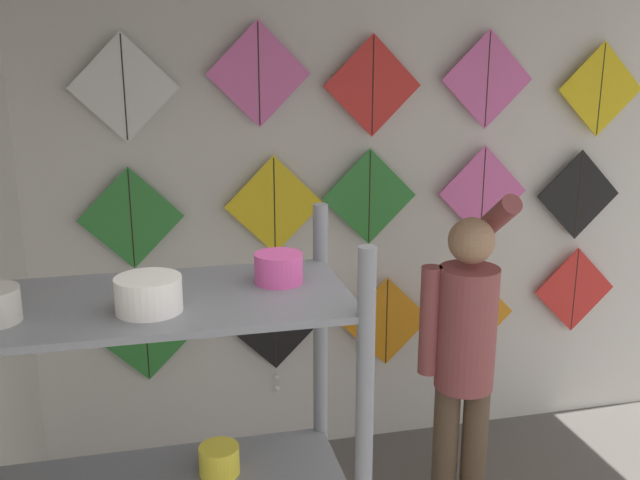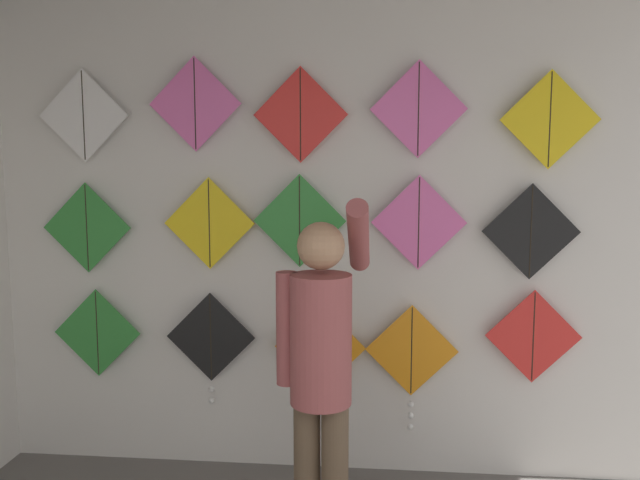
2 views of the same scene
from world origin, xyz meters
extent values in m
cube|color=silver|center=(0.00, 3.51, 1.40)|extent=(4.52, 0.06, 2.80)
cylinder|color=#9E4C4C|center=(0.16, 2.55, 1.06)|extent=(0.27, 0.27, 0.58)
sphere|color=tan|center=(0.16, 2.55, 1.48)|extent=(0.21, 0.21, 0.21)
cylinder|color=#9E4C4C|center=(0.00, 2.60, 1.10)|extent=(0.10, 0.10, 0.52)
cylinder|color=#9E4C4C|center=(0.32, 2.71, 1.50)|extent=(0.10, 0.48, 0.38)
cube|color=#338C38|center=(-1.29, 3.42, 0.82)|extent=(0.54, 0.01, 0.54)
cylinder|color=black|center=(-1.29, 3.42, 0.82)|extent=(0.01, 0.01, 0.51)
cube|color=black|center=(-0.58, 3.42, 0.81)|extent=(0.54, 0.01, 0.54)
cylinder|color=black|center=(-0.58, 3.42, 0.81)|extent=(0.01, 0.01, 0.51)
sphere|color=white|center=(-0.58, 3.41, 0.49)|extent=(0.04, 0.04, 0.04)
sphere|color=white|center=(-0.58, 3.41, 0.42)|extent=(0.04, 0.04, 0.04)
cube|color=orange|center=(0.07, 3.42, 0.77)|extent=(0.54, 0.01, 0.54)
cylinder|color=black|center=(0.07, 3.42, 0.77)|extent=(0.01, 0.01, 0.51)
cube|color=orange|center=(0.61, 3.42, 0.76)|extent=(0.54, 0.01, 0.54)
cylinder|color=black|center=(0.61, 3.42, 0.76)|extent=(0.01, 0.01, 0.51)
sphere|color=white|center=(0.61, 3.41, 0.44)|extent=(0.04, 0.04, 0.04)
sphere|color=white|center=(0.61, 3.41, 0.37)|extent=(0.04, 0.04, 0.04)
sphere|color=white|center=(0.61, 3.41, 0.30)|extent=(0.04, 0.04, 0.04)
cube|color=red|center=(1.29, 3.42, 0.86)|extent=(0.54, 0.01, 0.54)
cylinder|color=black|center=(1.29, 3.42, 0.86)|extent=(0.01, 0.01, 0.51)
cube|color=#338C38|center=(-1.32, 3.42, 1.46)|extent=(0.54, 0.01, 0.54)
cylinder|color=black|center=(-1.32, 3.42, 1.46)|extent=(0.01, 0.01, 0.51)
cube|color=yellow|center=(-0.58, 3.42, 1.49)|extent=(0.54, 0.01, 0.54)
cylinder|color=black|center=(-0.58, 3.42, 1.49)|extent=(0.01, 0.01, 0.51)
cube|color=#338C38|center=(-0.05, 3.42, 1.51)|extent=(0.54, 0.01, 0.54)
cylinder|color=black|center=(-0.05, 3.42, 1.51)|extent=(0.01, 0.01, 0.51)
cube|color=pink|center=(0.63, 3.42, 1.51)|extent=(0.54, 0.01, 0.54)
cylinder|color=black|center=(0.63, 3.42, 1.51)|extent=(0.01, 0.01, 0.51)
cube|color=black|center=(1.25, 3.42, 1.46)|extent=(0.54, 0.01, 0.54)
cylinder|color=black|center=(1.25, 3.42, 1.46)|extent=(0.01, 0.01, 0.51)
cube|color=white|center=(-1.31, 3.42, 2.12)|extent=(0.54, 0.01, 0.54)
cylinder|color=black|center=(-1.31, 3.42, 2.12)|extent=(0.01, 0.01, 0.51)
cube|color=pink|center=(-0.65, 3.42, 2.18)|extent=(0.54, 0.01, 0.54)
cylinder|color=black|center=(-0.65, 3.42, 2.18)|extent=(0.01, 0.01, 0.51)
cube|color=red|center=(-0.04, 3.42, 2.11)|extent=(0.54, 0.01, 0.54)
cylinder|color=black|center=(-0.04, 3.42, 2.11)|extent=(0.01, 0.01, 0.51)
cube|color=pink|center=(0.62, 3.42, 2.14)|extent=(0.54, 0.01, 0.54)
cylinder|color=black|center=(0.62, 3.42, 2.14)|extent=(0.01, 0.01, 0.51)
cube|color=yellow|center=(1.33, 3.42, 2.07)|extent=(0.54, 0.01, 0.54)
cylinder|color=black|center=(1.33, 3.42, 2.07)|extent=(0.01, 0.01, 0.51)
camera|label=1|loc=(-1.19, -0.26, 2.31)|focal=40.00mm
camera|label=2|loc=(0.41, -0.12, 1.82)|focal=35.00mm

